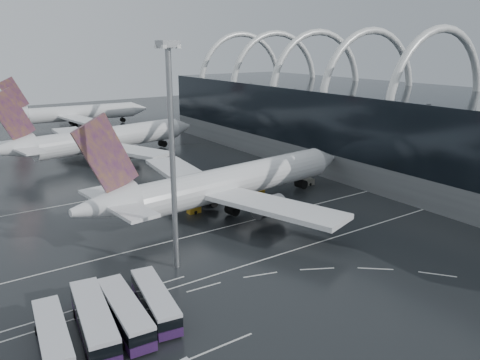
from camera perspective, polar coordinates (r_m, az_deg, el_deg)
ground at (r=70.95m, az=0.43°, el=-9.55°), size 420.00×420.00×0.00m
terminal at (r=123.39m, az=19.13°, el=6.06°), size 42.00×160.00×34.90m
lane_marking_near at (r=69.48m, az=1.38°, el=-10.14°), size 120.00×0.25×0.01m
lane_marking_mid at (r=80.23m, az=-4.49°, el=-6.42°), size 120.00×0.25×0.01m
lane_marking_far at (r=104.06m, az=-12.22°, el=-1.36°), size 120.00×0.25×0.01m
bus_bay_line_north at (r=62.15m, az=-18.71°, el=-14.51°), size 28.00×0.25×0.01m
airliner_main at (r=88.86m, az=-1.74°, el=-0.50°), size 62.00×54.08×20.98m
airliner_gate_b at (r=135.35m, az=-16.54°, el=4.71°), size 60.49×53.61×21.07m
airliner_gate_c at (r=192.44m, az=-19.47°, el=7.63°), size 55.19×50.81×19.66m
bus_row_near_a at (r=54.63m, az=-21.84°, el=-17.39°), size 4.20×12.77×3.09m
bus_row_near_b at (r=55.69m, az=-17.37°, el=-15.98°), size 5.04×14.26×3.44m
bus_row_near_c at (r=56.44m, az=-13.87°, el=-15.35°), size 3.95×13.30×3.23m
bus_row_near_d at (r=58.04m, az=-10.32°, el=-14.25°), size 4.70×12.80×3.08m
floodlight_mast at (r=62.76m, az=-8.38°, el=5.82°), size 2.40×2.40×31.33m
gse_cart_belly_a at (r=98.50m, az=2.27°, el=-1.61°), size 2.39×1.41×1.30m
gse_cart_belly_c at (r=89.28m, az=-5.64°, el=-3.60°), size 2.41×1.42×1.32m
gse_cart_belly_d at (r=107.31m, az=8.33°, el=-0.23°), size 2.52×1.49×1.37m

